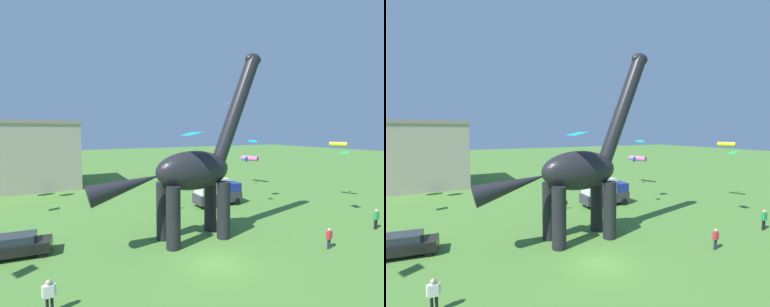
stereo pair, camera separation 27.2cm
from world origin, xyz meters
TOP-DOWN VIEW (x-y plane):
  - ground_plane at (0.00, 0.00)m, footprint 240.00×240.00m
  - dinosaur_sculpture at (0.55, 4.31)m, footprint 14.58×3.09m
  - parked_sedan_left at (-11.57, 7.04)m, footprint 4.36×2.19m
  - parked_box_truck at (7.66, 11.78)m, footprint 5.60×2.36m
  - person_vendor_side at (3.09, 12.40)m, footprint 0.39×0.17m
  - person_photographer at (15.77, -1.29)m, footprint 0.67×0.30m
  - person_near_flyer at (8.47, -2.00)m, footprint 0.58×0.26m
  - person_strolling_adult at (-9.62, -0.53)m, footprint 0.63×0.28m
  - kite_near_high at (22.19, 6.79)m, footprint 1.95×2.00m
  - kite_mid_right at (16.44, 2.26)m, footprint 1.02×1.20m
  - kite_far_left at (19.38, 20.39)m, footprint 2.89×3.00m
  - kite_trailing at (12.28, 11.06)m, footprint 1.15×0.92m
  - kite_high_right at (6.55, 8.21)m, footprint 0.58×0.71m
  - kite_mid_center at (-0.25, 3.03)m, footprint 1.24×1.62m

SIDE VIEW (x-z plane):
  - ground_plane at x=0.00m, z-range 0.00..0.00m
  - person_vendor_side at x=3.09m, z-range 0.11..1.15m
  - parked_sedan_left at x=-11.57m, z-range 0.03..1.58m
  - person_near_flyer at x=8.47m, z-range 0.16..1.72m
  - person_strolling_adult at x=-9.62m, z-range 0.18..1.85m
  - person_photographer at x=15.77m, z-range 0.19..1.98m
  - parked_box_truck at x=7.66m, z-range 0.05..3.25m
  - kite_far_left at x=19.38m, z-range 3.73..4.58m
  - dinosaur_sculpture at x=0.55m, z-range -2.11..13.13m
  - kite_mid_right at x=16.44m, z-range 5.83..7.13m
  - kite_near_high at x=22.19m, z-range 6.74..7.30m
  - kite_trailing at x=12.28m, z-range 7.28..7.53m
  - kite_mid_center at x=-0.25m, z-range 8.27..8.54m
  - kite_high_right at x=6.55m, z-range 10.96..11.75m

